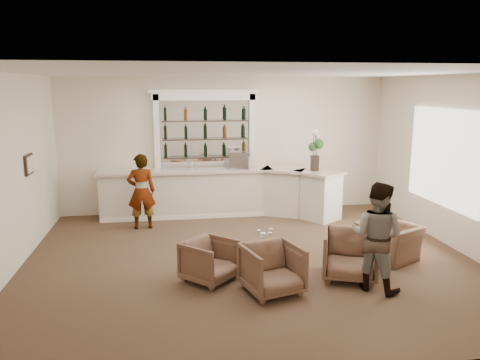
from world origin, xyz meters
name	(u,v)px	position (x,y,z in m)	size (l,w,h in m)	color
ground	(250,260)	(0.00, 0.00, 0.00)	(8.00, 8.00, 0.00)	brown
room_shell	(252,127)	(0.16, 0.71, 2.34)	(8.04, 7.02, 3.32)	beige
bar_counter	(221,192)	(-0.16, 3.00, 0.57)	(5.72, 1.80, 1.14)	white
back_bar_alcove	(205,130)	(-0.50, 3.41, 2.03)	(2.64, 0.25, 3.00)	white
cocktail_table	(266,256)	(0.18, -0.53, 0.25)	(0.61, 0.61, 0.50)	#482F1F
sommelier	(141,191)	(-2.00, 2.25, 0.83)	(0.61, 0.40, 1.66)	gray
guest	(377,237)	(1.69, -1.51, 0.84)	(0.82, 0.64, 1.68)	gray
armchair_left	(210,261)	(-0.80, -0.82, 0.34)	(0.73, 0.75, 0.68)	brown
armchair_center	(272,269)	(0.10, -1.40, 0.37)	(0.80, 0.82, 0.75)	brown
armchair_right	(350,255)	(1.46, -1.06, 0.40)	(0.84, 0.87, 0.79)	brown
armchair_far	(389,241)	(2.51, -0.29, 0.32)	(0.98, 0.86, 0.64)	brown
espresso_machine	(240,160)	(0.30, 3.01, 1.34)	(0.46, 0.39, 0.41)	#AEADB2
flower_vase	(315,148)	(1.97, 2.48, 1.68)	(0.25, 0.25, 0.95)	black
wine_glass_bar_left	(246,164)	(0.44, 3.00, 1.25)	(0.07, 0.07, 0.21)	white
wine_glass_bar_right	(192,166)	(-0.86, 2.95, 1.25)	(0.07, 0.07, 0.21)	white
wine_glass_tbl_a	(259,236)	(0.06, -0.50, 0.60)	(0.07, 0.07, 0.21)	white
wine_glass_tbl_b	(271,234)	(0.28, -0.45, 0.60)	(0.07, 0.07, 0.21)	white
wine_glass_tbl_c	(270,239)	(0.22, -0.66, 0.60)	(0.07, 0.07, 0.21)	white
napkin_holder	(263,236)	(0.16, -0.39, 0.56)	(0.08, 0.08, 0.12)	white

